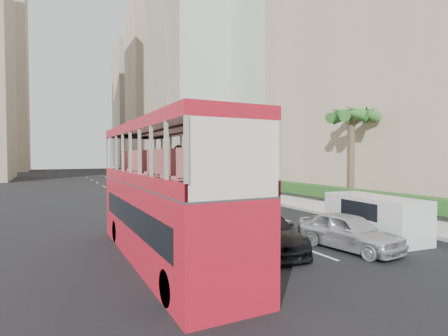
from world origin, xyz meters
TOP-DOWN VIEW (x-y plane):
  - ground_plane at (0.00, 0.00)m, footprint 200.00×200.00m
  - double_decker_bus at (-6.00, 0.00)m, footprint 2.50×11.00m
  - car_silver_lane_a at (-2.02, 1.63)m, footprint 2.25×4.41m
  - car_silver_lane_b at (1.12, -2.12)m, footprint 2.37×4.65m
  - car_black at (-1.95, -0.47)m, footprint 3.20×5.66m
  - van_asset at (1.22, 15.54)m, footprint 2.48×5.24m
  - minibus_near at (1.18, 11.33)m, footprint 2.04×5.98m
  - minibus_far at (4.21, 14.43)m, footprint 2.54×6.57m
  - panel_van_near at (3.87, -1.09)m, footprint 2.41×5.02m
  - panel_van_far at (4.24, 24.69)m, footprint 2.42×5.09m
  - sidewalk at (9.00, 25.00)m, footprint 6.00×120.00m
  - kerb_wall at (6.20, 14.00)m, footprint 0.30×44.00m
  - hedge at (6.20, 14.00)m, footprint 1.10×44.00m
  - palm_tree at (7.80, 4.00)m, footprint 0.36×0.36m
  - shell_station at (10.00, 23.00)m, footprint 6.50×8.00m
  - tower_mid at (18.00, 58.00)m, footprint 16.00×16.00m
  - tower_far_a at (17.00, 82.00)m, footprint 14.00×14.00m
  - tower_far_b at (17.00, 104.00)m, footprint 14.00×14.00m

SIDE VIEW (x-z plane):
  - ground_plane at x=0.00m, z-range 0.00..0.00m
  - car_silver_lane_a at x=-2.02m, z-range -0.69..0.69m
  - car_silver_lane_b at x=1.12m, z-range -0.76..0.76m
  - car_black at x=-1.95m, z-range -0.77..0.77m
  - van_asset at x=1.22m, z-range -0.72..0.72m
  - sidewalk at x=9.00m, z-range 0.00..0.18m
  - kerb_wall at x=6.20m, z-range 0.18..1.18m
  - panel_van_near at x=3.87m, z-range 0.00..1.94m
  - panel_van_far at x=4.24m, z-range 0.00..1.97m
  - minibus_near at x=1.18m, z-range 0.00..2.64m
  - minibus_far at x=4.21m, z-range 0.00..2.86m
  - hedge at x=6.20m, z-range 1.18..1.88m
  - double_decker_bus at x=-6.00m, z-range 0.00..5.06m
  - shell_station at x=10.00m, z-range 0.00..5.50m
  - palm_tree at x=7.80m, z-range 0.18..6.58m
  - tower_far_b at x=17.00m, z-range 0.00..40.00m
  - tower_far_a at x=17.00m, z-range 0.00..44.00m
  - tower_mid at x=18.00m, z-range 0.00..50.00m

